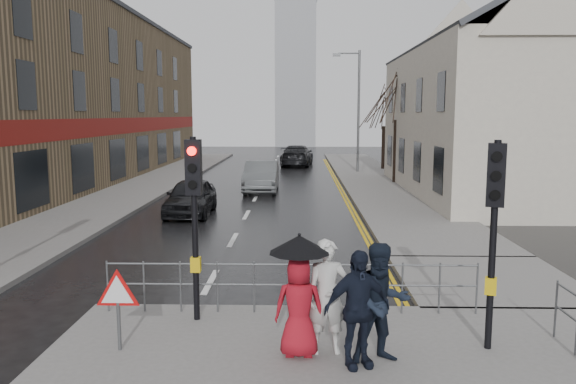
{
  "coord_description": "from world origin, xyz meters",
  "views": [
    {
      "loc": [
        2.12,
        -9.81,
        3.93
      ],
      "look_at": [
        1.8,
        5.03,
        1.88
      ],
      "focal_mm": 35.0,
      "sensor_mm": 36.0,
      "label": 1
    }
  ],
  "objects_px": {
    "pedestrian_with_umbrella": "(299,289)",
    "pedestrian_d": "(357,309)",
    "car_parked": "(191,197)",
    "car_mid": "(261,176)",
    "pedestrian_a": "(327,297)",
    "pedestrian_b": "(382,303)"
  },
  "relations": [
    {
      "from": "pedestrian_with_umbrella",
      "to": "pedestrian_d",
      "type": "relative_size",
      "value": 1.08
    },
    {
      "from": "car_parked",
      "to": "pedestrian_d",
      "type": "bearing_deg",
      "value": -69.62
    },
    {
      "from": "pedestrian_b",
      "to": "car_mid",
      "type": "height_order",
      "value": "pedestrian_b"
    },
    {
      "from": "car_mid",
      "to": "car_parked",
      "type": "bearing_deg",
      "value": -108.98
    },
    {
      "from": "pedestrian_b",
      "to": "pedestrian_d",
      "type": "distance_m",
      "value": 0.43
    },
    {
      "from": "pedestrian_a",
      "to": "pedestrian_b",
      "type": "xyz_separation_m",
      "value": [
        0.81,
        -0.32,
        0.01
      ]
    },
    {
      "from": "pedestrian_a",
      "to": "car_mid",
      "type": "bearing_deg",
      "value": 90.75
    },
    {
      "from": "pedestrian_a",
      "to": "car_mid",
      "type": "xyz_separation_m",
      "value": [
        -2.43,
        20.07,
        -0.28
      ]
    },
    {
      "from": "pedestrian_with_umbrella",
      "to": "car_parked",
      "type": "bearing_deg",
      "value": 107.9
    },
    {
      "from": "pedestrian_a",
      "to": "car_parked",
      "type": "relative_size",
      "value": 0.44
    },
    {
      "from": "pedestrian_a",
      "to": "pedestrian_with_umbrella",
      "type": "height_order",
      "value": "pedestrian_with_umbrella"
    },
    {
      "from": "pedestrian_a",
      "to": "pedestrian_d",
      "type": "xyz_separation_m",
      "value": [
        0.42,
        -0.49,
        -0.02
      ]
    },
    {
      "from": "pedestrian_with_umbrella",
      "to": "car_mid",
      "type": "xyz_separation_m",
      "value": [
        -1.98,
        20.2,
        -0.45
      ]
    },
    {
      "from": "pedestrian_b",
      "to": "car_mid",
      "type": "xyz_separation_m",
      "value": [
        -3.24,
        20.39,
        -0.3
      ]
    },
    {
      "from": "pedestrian_with_umbrella",
      "to": "car_parked",
      "type": "height_order",
      "value": "pedestrian_with_umbrella"
    },
    {
      "from": "pedestrian_with_umbrella",
      "to": "pedestrian_a",
      "type": "bearing_deg",
      "value": 16.36
    },
    {
      "from": "pedestrian_b",
      "to": "pedestrian_d",
      "type": "height_order",
      "value": "pedestrian_b"
    },
    {
      "from": "pedestrian_b",
      "to": "pedestrian_with_umbrella",
      "type": "height_order",
      "value": "pedestrian_with_umbrella"
    },
    {
      "from": "pedestrian_a",
      "to": "pedestrian_d",
      "type": "relative_size",
      "value": 1.02
    },
    {
      "from": "car_parked",
      "to": "car_mid",
      "type": "height_order",
      "value": "car_mid"
    },
    {
      "from": "pedestrian_with_umbrella",
      "to": "pedestrian_d",
      "type": "height_order",
      "value": "pedestrian_with_umbrella"
    },
    {
      "from": "pedestrian_b",
      "to": "car_parked",
      "type": "xyz_separation_m",
      "value": [
        -5.57,
        13.54,
        -0.36
      ]
    }
  ]
}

